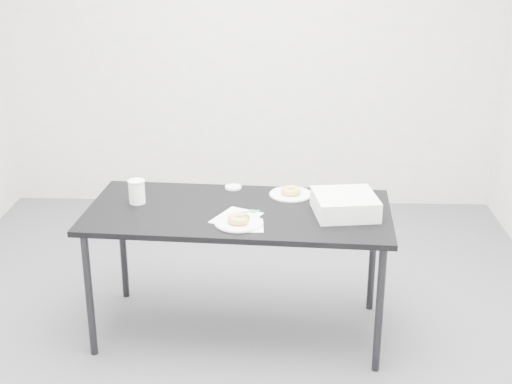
{
  "coord_description": "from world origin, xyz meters",
  "views": [
    {
      "loc": [
        0.27,
        -3.67,
        2.22
      ],
      "look_at": [
        0.12,
        0.02,
        0.83
      ],
      "focal_mm": 50.0,
      "sensor_mm": 36.0,
      "label": 1
    }
  ],
  "objects_px": {
    "table": "(239,219)",
    "donut_far": "(291,191)",
    "scorecard": "(236,218)",
    "pen": "(249,212)",
    "plate_near": "(239,223)",
    "donut_near": "(239,219)",
    "bakery_box": "(345,204)",
    "plate_far": "(291,194)",
    "coffee_cup": "(137,192)"
  },
  "relations": [
    {
      "from": "pen",
      "to": "table",
      "type": "bearing_deg",
      "value": 129.0
    },
    {
      "from": "donut_near",
      "to": "coffee_cup",
      "type": "xyz_separation_m",
      "value": [
        -0.59,
        0.28,
        0.04
      ]
    },
    {
      "from": "bakery_box",
      "to": "table",
      "type": "bearing_deg",
      "value": 168.22
    },
    {
      "from": "pen",
      "to": "donut_far",
      "type": "relative_size",
      "value": 1.02
    },
    {
      "from": "scorecard",
      "to": "plate_far",
      "type": "xyz_separation_m",
      "value": [
        0.29,
        0.36,
        0.0
      ]
    },
    {
      "from": "donut_near",
      "to": "plate_far",
      "type": "height_order",
      "value": "donut_near"
    },
    {
      "from": "plate_near",
      "to": "pen",
      "type": "bearing_deg",
      "value": 74.05
    },
    {
      "from": "plate_far",
      "to": "table",
      "type": "bearing_deg",
      "value": -140.33
    },
    {
      "from": "pen",
      "to": "plate_near",
      "type": "xyz_separation_m",
      "value": [
        -0.05,
        -0.16,
        0.0
      ]
    },
    {
      "from": "scorecard",
      "to": "coffee_cup",
      "type": "height_order",
      "value": "coffee_cup"
    },
    {
      "from": "bakery_box",
      "to": "donut_far",
      "type": "bearing_deg",
      "value": 128.23
    },
    {
      "from": "table",
      "to": "plate_near",
      "type": "relative_size",
      "value": 6.7
    },
    {
      "from": "scorecard",
      "to": "plate_near",
      "type": "distance_m",
      "value": 0.09
    },
    {
      "from": "scorecard",
      "to": "donut_near",
      "type": "bearing_deg",
      "value": -51.25
    },
    {
      "from": "donut_near",
      "to": "coffee_cup",
      "type": "distance_m",
      "value": 0.65
    },
    {
      "from": "scorecard",
      "to": "bakery_box",
      "type": "xyz_separation_m",
      "value": [
        0.58,
        0.08,
        0.05
      ]
    },
    {
      "from": "table",
      "to": "donut_far",
      "type": "height_order",
      "value": "donut_far"
    },
    {
      "from": "scorecard",
      "to": "pen",
      "type": "xyz_separation_m",
      "value": [
        0.06,
        0.08,
        0.0
      ]
    },
    {
      "from": "plate_far",
      "to": "coffee_cup",
      "type": "distance_m",
      "value": 0.88
    },
    {
      "from": "pen",
      "to": "donut_far",
      "type": "height_order",
      "value": "donut_far"
    },
    {
      "from": "pen",
      "to": "donut_near",
      "type": "bearing_deg",
      "value": -122.79
    },
    {
      "from": "donut_far",
      "to": "coffee_cup",
      "type": "height_order",
      "value": "coffee_cup"
    },
    {
      "from": "pen",
      "to": "donut_far",
      "type": "bearing_deg",
      "value": 34.1
    },
    {
      "from": "donut_near",
      "to": "coffee_cup",
      "type": "relative_size",
      "value": 0.88
    },
    {
      "from": "donut_near",
      "to": "donut_far",
      "type": "relative_size",
      "value": 1.03
    },
    {
      "from": "table",
      "to": "donut_near",
      "type": "bearing_deg",
      "value": -82.29
    },
    {
      "from": "pen",
      "to": "bakery_box",
      "type": "xyz_separation_m",
      "value": [
        0.52,
        0.01,
        0.05
      ]
    },
    {
      "from": "plate_far",
      "to": "bakery_box",
      "type": "height_order",
      "value": "bakery_box"
    },
    {
      "from": "table",
      "to": "plate_near",
      "type": "distance_m",
      "value": 0.21
    },
    {
      "from": "pen",
      "to": "donut_near",
      "type": "distance_m",
      "value": 0.17
    },
    {
      "from": "bakery_box",
      "to": "plate_far",
      "type": "bearing_deg",
      "value": 128.23
    },
    {
      "from": "scorecard",
      "to": "donut_near",
      "type": "relative_size",
      "value": 2.13
    },
    {
      "from": "scorecard",
      "to": "donut_near",
      "type": "distance_m",
      "value": 0.09
    },
    {
      "from": "donut_near",
      "to": "coffee_cup",
      "type": "bearing_deg",
      "value": 154.43
    },
    {
      "from": "plate_far",
      "to": "plate_near",
      "type": "bearing_deg",
      "value": -121.79
    },
    {
      "from": "donut_near",
      "to": "donut_far",
      "type": "distance_m",
      "value": 0.52
    },
    {
      "from": "scorecard",
      "to": "plate_near",
      "type": "relative_size",
      "value": 1.0
    },
    {
      "from": "table",
      "to": "coffee_cup",
      "type": "relative_size",
      "value": 12.63
    },
    {
      "from": "scorecard",
      "to": "coffee_cup",
      "type": "bearing_deg",
      "value": -172.91
    },
    {
      "from": "pen",
      "to": "coffee_cup",
      "type": "height_order",
      "value": "coffee_cup"
    },
    {
      "from": "scorecard",
      "to": "donut_far",
      "type": "height_order",
      "value": "donut_far"
    },
    {
      "from": "donut_near",
      "to": "plate_far",
      "type": "xyz_separation_m",
      "value": [
        0.27,
        0.44,
        -0.03
      ]
    },
    {
      "from": "table",
      "to": "bakery_box",
      "type": "relative_size",
      "value": 5.27
    },
    {
      "from": "scorecard",
      "to": "pen",
      "type": "relative_size",
      "value": 2.15
    },
    {
      "from": "donut_far",
      "to": "bakery_box",
      "type": "distance_m",
      "value": 0.4
    },
    {
      "from": "donut_far",
      "to": "bakery_box",
      "type": "height_order",
      "value": "bakery_box"
    },
    {
      "from": "scorecard",
      "to": "coffee_cup",
      "type": "xyz_separation_m",
      "value": [
        -0.57,
        0.2,
        0.07
      ]
    },
    {
      "from": "scorecard",
      "to": "bakery_box",
      "type": "relative_size",
      "value": 0.79
    },
    {
      "from": "pen",
      "to": "bakery_box",
      "type": "relative_size",
      "value": 0.36
    },
    {
      "from": "donut_near",
      "to": "scorecard",
      "type": "bearing_deg",
      "value": 102.59
    }
  ]
}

